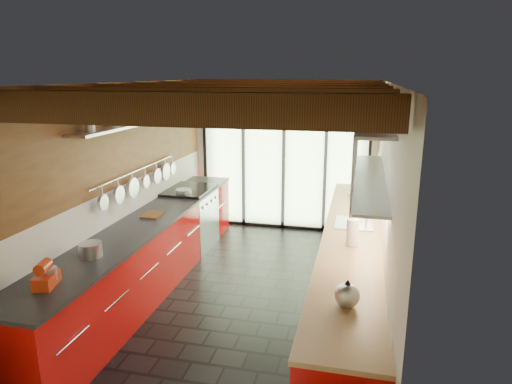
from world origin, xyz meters
TOP-DOWN VIEW (x-y plane):
  - ground at (0.00, 0.00)m, footprint 5.50×5.50m
  - room_shell at (0.00, 0.00)m, footprint 5.50×5.50m
  - ceiling_beams at (-0.00, 0.38)m, footprint 3.14×5.06m
  - glass_door at (0.00, 2.69)m, footprint 2.95×0.10m
  - left_counter at (-1.28, 0.00)m, footprint 0.68×5.00m
  - range_stove at (-1.28, 1.45)m, footprint 0.66×0.90m
  - right_counter at (1.27, 0.00)m, footprint 0.68×5.00m
  - sink_assembly at (1.29, 0.40)m, footprint 0.45×0.52m
  - upper_cabinets_right at (1.43, 0.30)m, footprint 0.34×3.00m
  - left_wall_fixtures at (-1.47, 0.29)m, footprint 0.28×2.60m
  - stand_mixer at (-1.27, -1.92)m, footprint 0.21×0.29m
  - pot_large at (-1.27, -1.25)m, footprint 0.24×0.24m
  - pot_small at (-1.27, 1.21)m, footprint 0.29×0.29m
  - cutting_board at (-1.27, 0.14)m, footprint 0.25×0.33m
  - kettle at (1.27, -1.68)m, footprint 0.25×0.28m
  - paper_towel at (1.27, -0.34)m, footprint 0.15×0.15m
  - soap_bottle at (1.27, 0.31)m, footprint 0.11×0.11m
  - bowl at (1.27, 1.76)m, footprint 0.27×0.27m

SIDE VIEW (x-z plane):
  - ground at x=0.00m, z-range 0.00..0.00m
  - right_counter at x=1.27m, z-range 0.00..0.92m
  - left_counter at x=-1.28m, z-range 0.00..0.92m
  - range_stove at x=-1.28m, z-range -0.01..0.96m
  - cutting_board at x=-1.27m, z-range 0.92..0.95m
  - bowl at x=1.27m, z-range 0.92..0.98m
  - sink_assembly at x=1.29m, z-range 0.75..1.17m
  - pot_small at x=-1.27m, z-range 0.92..1.01m
  - pot_large at x=-1.27m, z-range 0.92..1.06m
  - soap_bottle at x=1.27m, z-range 0.92..1.10m
  - stand_mixer at x=-1.27m, z-range 0.89..1.13m
  - kettle at x=1.27m, z-range 0.91..1.14m
  - paper_towel at x=1.27m, z-range 0.89..1.24m
  - room_shell at x=0.00m, z-range -1.10..4.40m
  - glass_door at x=0.00m, z-range 0.21..3.11m
  - left_wall_fixtures at x=-1.47m, z-range 1.31..2.26m
  - upper_cabinets_right at x=1.43m, z-range 0.35..3.35m
  - ceiling_beams at x=0.00m, z-range 0.01..4.91m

